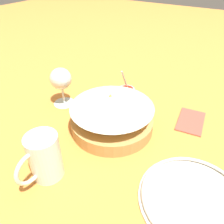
% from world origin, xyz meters
% --- Properties ---
extents(ground_plane, '(4.00, 4.00, 0.00)m').
position_xyz_m(ground_plane, '(0.00, 0.00, 0.00)').
color(ground_plane, orange).
extents(food_basket, '(0.24, 0.24, 0.09)m').
position_xyz_m(food_basket, '(0.01, -0.01, 0.04)').
color(food_basket, '#B2894C').
rests_on(food_basket, ground_plane).
extents(sauce_cup, '(0.07, 0.06, 0.12)m').
position_xyz_m(sauce_cup, '(-0.17, -0.06, 0.02)').
color(sauce_cup, '#B7B7BC').
rests_on(sauce_cup, ground_plane).
extents(wine_glass, '(0.07, 0.07, 0.13)m').
position_xyz_m(wine_glass, '(-0.02, -0.22, 0.09)').
color(wine_glass, silver).
rests_on(wine_glass, ground_plane).
extents(beer_mug, '(0.12, 0.07, 0.12)m').
position_xyz_m(beer_mug, '(0.23, -0.05, 0.05)').
color(beer_mug, silver).
rests_on(beer_mug, ground_plane).
extents(side_plate, '(0.24, 0.24, 0.01)m').
position_xyz_m(side_plate, '(0.12, 0.27, 0.01)').
color(side_plate, silver).
rests_on(side_plate, ground_plane).
extents(napkin, '(0.13, 0.09, 0.01)m').
position_xyz_m(napkin, '(-0.15, 0.18, 0.00)').
color(napkin, '#DB4C3D').
rests_on(napkin, ground_plane).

